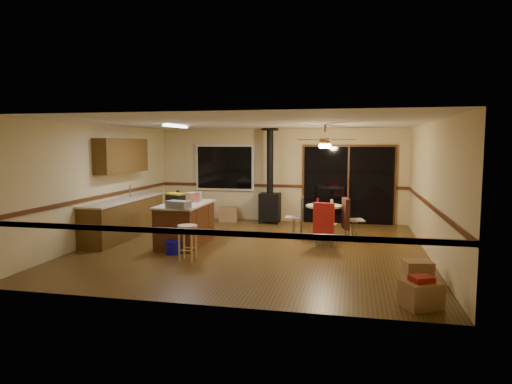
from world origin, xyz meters
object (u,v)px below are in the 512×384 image
(bar_stool, at_px, (188,243))
(wood_stove, at_px, (270,197))
(chair_near, at_px, (324,219))
(toolbox_black, at_px, (175,200))
(box_corner_a, at_px, (421,295))
(box_corner_b, at_px, (418,271))
(blue_bucket, at_px, (174,247))
(chair_left, at_px, (298,212))
(kitchen_island, at_px, (185,224))
(box_under_window, at_px, (228,214))
(dining_table, at_px, (324,216))
(toolbox_grey, at_px, (178,204))
(chair_right, at_px, (347,214))

(bar_stool, bearing_deg, wood_stove, 80.08)
(chair_near, bearing_deg, toolbox_black, -168.12)
(box_corner_a, height_order, box_corner_b, box_corner_a)
(blue_bucket, height_order, chair_left, chair_left)
(toolbox_black, xyz_separation_m, box_corner_b, (4.67, -1.50, -0.84))
(box_corner_b, bearing_deg, kitchen_island, 158.73)
(bar_stool, bearing_deg, kitchen_island, 112.51)
(kitchen_island, relative_size, toolbox_black, 4.25)
(box_under_window, bearing_deg, dining_table, -33.60)
(chair_left, bearing_deg, toolbox_black, -145.88)
(box_corner_b, bearing_deg, chair_near, 126.97)
(wood_stove, height_order, box_under_window, wood_stove)
(kitchen_island, distance_m, toolbox_black, 0.63)
(toolbox_grey, relative_size, box_corner_a, 1.00)
(chair_near, height_order, box_corner_b, chair_near)
(chair_near, bearing_deg, box_corner_b, -53.03)
(toolbox_grey, relative_size, chair_near, 0.67)
(bar_stool, distance_m, box_under_window, 4.42)
(toolbox_black, distance_m, bar_stool, 1.39)
(wood_stove, relative_size, box_corner_a, 5.37)
(box_corner_a, bearing_deg, kitchen_island, 146.17)
(wood_stove, xyz_separation_m, dining_table, (1.59, -1.80, -0.20))
(toolbox_black, bearing_deg, dining_table, 26.96)
(dining_table, height_order, chair_near, chair_near)
(chair_near, distance_m, box_corner_a, 3.70)
(wood_stove, bearing_deg, box_under_window, 177.62)
(toolbox_grey, height_order, toolbox_black, toolbox_black)
(blue_bucket, relative_size, dining_table, 0.39)
(dining_table, distance_m, box_corner_b, 3.48)
(bar_stool, bearing_deg, chair_near, 34.68)
(toolbox_grey, relative_size, chair_right, 0.67)
(toolbox_grey, xyz_separation_m, dining_table, (2.76, 1.95, -0.45))
(dining_table, bearing_deg, box_corner_a, -69.69)
(wood_stove, distance_m, box_corner_b, 5.86)
(toolbox_grey, height_order, box_corner_b, toolbox_grey)
(wood_stove, distance_m, box_corner_a, 6.83)
(chair_near, height_order, box_corner_a, chair_near)
(kitchen_island, distance_m, bar_stool, 1.41)
(kitchen_island, xyz_separation_m, dining_table, (2.89, 1.25, 0.07))
(box_corner_b, bearing_deg, bar_stool, 173.24)
(wood_stove, distance_m, toolbox_grey, 3.94)
(chair_left, distance_m, box_corner_b, 3.89)
(bar_stool, height_order, chair_right, chair_right)
(wood_stove, height_order, dining_table, wood_stove)
(bar_stool, xyz_separation_m, box_under_window, (-0.44, 4.40, -0.13))
(toolbox_black, distance_m, blue_bucket, 1.06)
(kitchen_island, xyz_separation_m, box_under_window, (0.10, 3.10, -0.25))
(wood_stove, relative_size, bar_stool, 3.74)
(bar_stool, distance_m, chair_near, 2.94)
(blue_bucket, relative_size, chair_left, 0.62)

